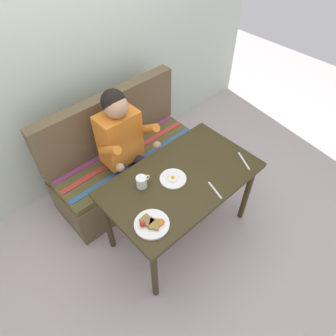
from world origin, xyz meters
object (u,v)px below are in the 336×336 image
couch (125,162)px  coffee_mug (142,181)px  table (181,185)px  fork (215,190)px  knife (244,161)px  plate_eggs (173,179)px  person (125,143)px  plate_breakfast (152,224)px

couch → coffee_mug: 0.81m
coffee_mug → table: bearing=-27.9°
couch → coffee_mug: couch is taller
fork → table: bearing=126.5°
coffee_mug → knife: 0.83m
table → coffee_mug: size_ratio=10.17×
plate_eggs → coffee_mug: coffee_mug is taller
couch → table: bearing=-90.0°
plate_eggs → coffee_mug: size_ratio=1.71×
person → plate_eggs: bearing=-87.3°
person → knife: (0.57, -0.80, -0.01)m
couch → person: (-0.09, -0.17, 0.41)m
table → plate_breakfast: (-0.44, -0.16, 0.10)m
plate_eggs → fork: plate_eggs is taller
coffee_mug → person: bearing=67.9°
couch → plate_eggs: (-0.06, -0.73, 0.41)m
table → coffee_mug: bearing=152.1°
couch → knife: 1.16m
table → person: bearing=98.2°
plate_eggs → fork: 0.32m
fork → knife: bearing=22.2°
couch → plate_breakfast: (-0.44, -0.93, 0.41)m
fork → knife: size_ratio=0.85×
plate_breakfast → fork: 0.54m
person → plate_eggs: size_ratio=6.02×
table → couch: size_ratio=0.83×
table → plate_breakfast: 0.47m
table → couch: couch is taller
couch → knife: (0.49, -0.98, 0.40)m
table → couch: 0.83m
plate_eggs → plate_breakfast: bearing=-152.9°
plate_eggs → knife: plate_eggs is taller
person → plate_breakfast: person is taller
table → knife: bearing=-23.5°
plate_breakfast → plate_eggs: 0.42m
table → plate_breakfast: size_ratio=5.08×
person → plate_eggs: 0.56m
knife → table: bearing=-176.1°
person → knife: 0.98m
plate_breakfast → fork: bearing=-9.7°
table → fork: bearing=-69.8°
plate_breakfast → fork: size_ratio=1.39×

